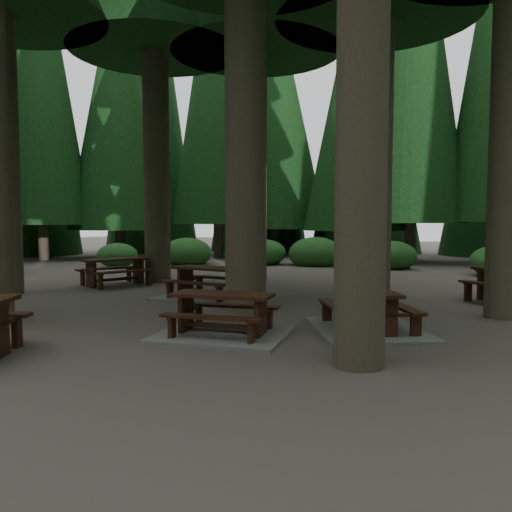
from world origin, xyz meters
The scene contains 6 objects.
ground centered at (0.00, 0.00, 0.00)m, with size 80.00×80.00×0.00m, color #4F4640.
picnic_table_a centered at (1.53, -1.88, 0.23)m, with size 2.39×2.11×0.71m.
picnic_table_b centered at (-4.65, 2.12, 0.53)m, with size 2.04×2.25×0.80m.
picnic_table_c centered at (-0.87, 1.33, 0.26)m, with size 2.34×1.96×0.77m.
picnic_table_f centered at (3.54, -0.38, 0.24)m, with size 2.67×2.78×0.73m.
shrub_ring centered at (0.70, 0.75, 0.40)m, with size 23.86×24.64×1.49m.
Camera 1 is at (5.83, -8.77, 1.88)m, focal length 35.00 mm.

